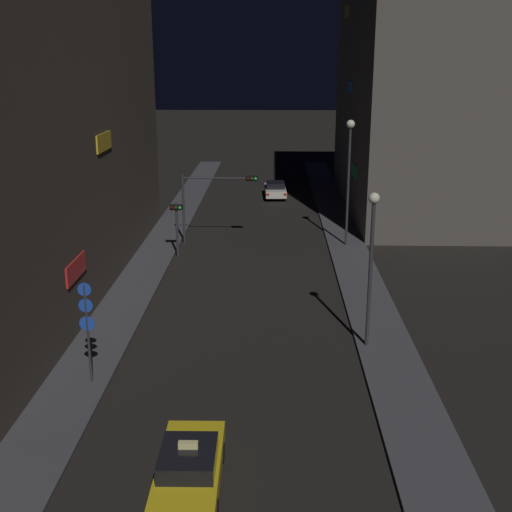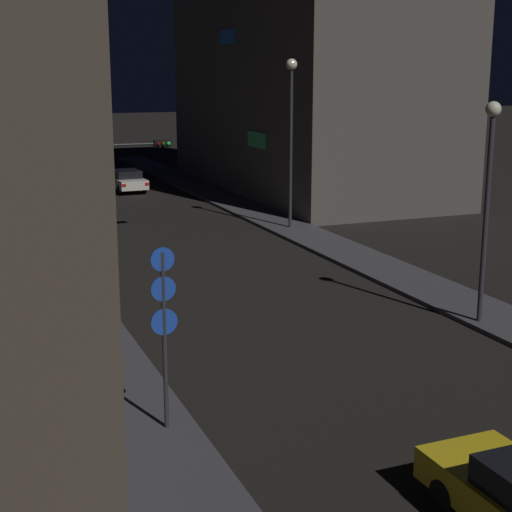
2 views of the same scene
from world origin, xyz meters
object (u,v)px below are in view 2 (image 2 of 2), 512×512
traffic_light_overhead (110,167)px  street_lamp_far_block (291,112)px  traffic_light_left_kerb (76,201)px  sign_pole_left (164,322)px  street_lamp_near_block (489,180)px  far_car (126,180)px

traffic_light_overhead → street_lamp_far_block: 9.07m
traffic_light_left_kerb → street_lamp_far_block: bearing=13.4°
sign_pole_left → street_lamp_far_block: (11.73, 19.61, 3.25)m
traffic_light_overhead → street_lamp_near_block: (7.99, -16.55, 1.06)m
sign_pole_left → street_lamp_far_block: street_lamp_far_block is taller
traffic_light_overhead → street_lamp_near_block: bearing=-64.2°
far_car → sign_pole_left: size_ratio=1.13×
far_car → street_lamp_far_block: street_lamp_far_block is taller
traffic_light_left_kerb → sign_pole_left: 17.05m
traffic_light_left_kerb → sign_pole_left: (-0.91, -17.02, 0.05)m
street_lamp_far_block → far_car: bearing=106.4°
traffic_light_left_kerb → far_car: bearing=71.6°
traffic_light_overhead → sign_pole_left: (-2.98, -20.20, -0.95)m
far_car → traffic_light_overhead: traffic_light_overhead is taller
traffic_light_overhead → street_lamp_far_block: bearing=-3.9°
sign_pole_left → street_lamp_near_block: 11.74m
sign_pole_left → traffic_light_overhead: bearing=81.6°
far_car → street_lamp_near_block: size_ratio=0.68×
traffic_light_overhead → street_lamp_far_block: size_ratio=0.62×
traffic_light_overhead → sign_pole_left: traffic_light_overhead is taller
traffic_light_left_kerb → sign_pole_left: bearing=-93.1°
traffic_light_overhead → street_lamp_near_block: 18.41m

